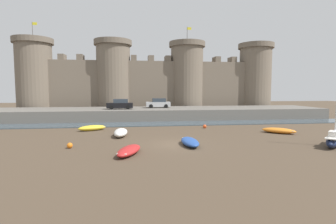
{
  "coord_description": "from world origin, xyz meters",
  "views": [
    {
      "loc": [
        -3.61,
        -22.73,
        4.87
      ],
      "look_at": [
        0.04,
        4.56,
        2.5
      ],
      "focal_mm": 28.0,
      "sensor_mm": 36.0,
      "label": 1
    }
  ],
  "objects_px": {
    "rowboat_midflat_centre": "(190,142)",
    "car_quay_west": "(120,104)",
    "mooring_buoy_near_channel": "(205,126)",
    "mooring_buoy_near_shore": "(70,146)",
    "rowboat_foreground_left": "(92,128)",
    "rowboat_near_channel_left": "(129,150)",
    "rowboat_foreground_centre": "(121,132)",
    "sailboat_near_channel_right": "(334,140)",
    "car_quay_centre_east": "(158,103)",
    "rowboat_foreground_right": "(279,130)"
  },
  "relations": [
    {
      "from": "rowboat_foreground_centre",
      "to": "car_quay_centre_east",
      "type": "distance_m",
      "value": 18.17
    },
    {
      "from": "sailboat_near_channel_right",
      "to": "car_quay_west",
      "type": "xyz_separation_m",
      "value": [
        -19.04,
        22.36,
        1.94
      ]
    },
    {
      "from": "rowboat_foreground_left",
      "to": "rowboat_midflat_centre",
      "type": "distance_m",
      "value": 13.7
    },
    {
      "from": "mooring_buoy_near_shore",
      "to": "rowboat_midflat_centre",
      "type": "bearing_deg",
      "value": -0.99
    },
    {
      "from": "sailboat_near_channel_right",
      "to": "rowboat_midflat_centre",
      "type": "distance_m",
      "value": 12.29
    },
    {
      "from": "sailboat_near_channel_right",
      "to": "rowboat_midflat_centre",
      "type": "relative_size",
      "value": 1.82
    },
    {
      "from": "sailboat_near_channel_right",
      "to": "rowboat_near_channel_left",
      "type": "distance_m",
      "value": 17.34
    },
    {
      "from": "sailboat_near_channel_right",
      "to": "car_quay_west",
      "type": "distance_m",
      "value": 29.43
    },
    {
      "from": "rowboat_foreground_right",
      "to": "mooring_buoy_near_shore",
      "type": "bearing_deg",
      "value": -167.52
    },
    {
      "from": "rowboat_foreground_right",
      "to": "rowboat_near_channel_left",
      "type": "bearing_deg",
      "value": -155.58
    },
    {
      "from": "rowboat_midflat_centre",
      "to": "sailboat_near_channel_right",
      "type": "bearing_deg",
      "value": -10.06
    },
    {
      "from": "mooring_buoy_near_shore",
      "to": "car_quay_west",
      "type": "height_order",
      "value": "car_quay_west"
    },
    {
      "from": "rowboat_near_channel_left",
      "to": "mooring_buoy_near_channel",
      "type": "xyz_separation_m",
      "value": [
        9.28,
        12.3,
        -0.09
      ]
    },
    {
      "from": "rowboat_foreground_centre",
      "to": "sailboat_near_channel_right",
      "type": "height_order",
      "value": "sailboat_near_channel_right"
    },
    {
      "from": "car_quay_centre_east",
      "to": "rowboat_foreground_centre",
      "type": "bearing_deg",
      "value": -108.1
    },
    {
      "from": "mooring_buoy_near_channel",
      "to": "rowboat_foreground_left",
      "type": "bearing_deg",
      "value": -179.62
    },
    {
      "from": "sailboat_near_channel_right",
      "to": "rowboat_foreground_right",
      "type": "bearing_deg",
      "value": 97.11
    },
    {
      "from": "rowboat_foreground_left",
      "to": "rowboat_near_channel_left",
      "type": "xyz_separation_m",
      "value": [
        4.5,
        -12.2,
        -0.01
      ]
    },
    {
      "from": "rowboat_near_channel_left",
      "to": "car_quay_centre_east",
      "type": "xyz_separation_m",
      "value": [
        4.63,
        25.1,
        2.21
      ]
    },
    {
      "from": "rowboat_foreground_right",
      "to": "sailboat_near_channel_right",
      "type": "bearing_deg",
      "value": -82.89
    },
    {
      "from": "mooring_buoy_near_channel",
      "to": "car_quay_centre_east",
      "type": "distance_m",
      "value": 13.81
    },
    {
      "from": "rowboat_foreground_left",
      "to": "rowboat_near_channel_left",
      "type": "bearing_deg",
      "value": -69.75
    },
    {
      "from": "mooring_buoy_near_channel",
      "to": "mooring_buoy_near_shore",
      "type": "height_order",
      "value": "mooring_buoy_near_shore"
    },
    {
      "from": "car_quay_west",
      "to": "rowboat_foreground_centre",
      "type": "bearing_deg",
      "value": -87.17
    },
    {
      "from": "rowboat_foreground_right",
      "to": "rowboat_midflat_centre",
      "type": "relative_size",
      "value": 0.97
    },
    {
      "from": "rowboat_foreground_left",
      "to": "rowboat_near_channel_left",
      "type": "height_order",
      "value": "rowboat_foreground_left"
    },
    {
      "from": "rowboat_midflat_centre",
      "to": "rowboat_near_channel_left",
      "type": "bearing_deg",
      "value": -153.88
    },
    {
      "from": "car_quay_centre_east",
      "to": "car_quay_west",
      "type": "xyz_separation_m",
      "value": [
        -6.34,
        -2.32,
        0.0
      ]
    },
    {
      "from": "rowboat_foreground_left",
      "to": "mooring_buoy_near_channel",
      "type": "relative_size",
      "value": 7.65
    },
    {
      "from": "mooring_buoy_near_channel",
      "to": "mooring_buoy_near_shore",
      "type": "xyz_separation_m",
      "value": [
        -14.19,
        -9.55,
        0.01
      ]
    },
    {
      "from": "rowboat_foreground_right",
      "to": "car_quay_centre_east",
      "type": "xyz_separation_m",
      "value": [
        -11.82,
        17.63,
        2.21
      ]
    },
    {
      "from": "rowboat_midflat_centre",
      "to": "car_quay_west",
      "type": "distance_m",
      "value": 21.49
    },
    {
      "from": "rowboat_foreground_centre",
      "to": "car_quay_centre_east",
      "type": "xyz_separation_m",
      "value": [
        5.61,
        17.15,
        2.12
      ]
    },
    {
      "from": "rowboat_foreground_right",
      "to": "mooring_buoy_near_shore",
      "type": "relative_size",
      "value": 7.67
    },
    {
      "from": "sailboat_near_channel_right",
      "to": "mooring_buoy_near_channel",
      "type": "height_order",
      "value": "sailboat_near_channel_right"
    },
    {
      "from": "rowboat_foreground_right",
      "to": "rowboat_foreground_left",
      "type": "bearing_deg",
      "value": 167.28
    },
    {
      "from": "rowboat_foreground_centre",
      "to": "rowboat_foreground_right",
      "type": "bearing_deg",
      "value": -1.58
    },
    {
      "from": "rowboat_foreground_right",
      "to": "sailboat_near_channel_right",
      "type": "xyz_separation_m",
      "value": [
        0.88,
        -7.05,
        0.27
      ]
    },
    {
      "from": "rowboat_foreground_centre",
      "to": "mooring_buoy_near_channel",
      "type": "height_order",
      "value": "rowboat_foreground_centre"
    },
    {
      "from": "rowboat_foreground_left",
      "to": "rowboat_midflat_centre",
      "type": "height_order",
      "value": "rowboat_foreground_left"
    },
    {
      "from": "rowboat_foreground_right",
      "to": "mooring_buoy_near_shore",
      "type": "distance_m",
      "value": 21.88
    },
    {
      "from": "rowboat_foreground_centre",
      "to": "mooring_buoy_near_shore",
      "type": "xyz_separation_m",
      "value": [
        -3.94,
        -5.21,
        -0.17
      ]
    },
    {
      "from": "mooring_buoy_near_channel",
      "to": "car_quay_west",
      "type": "xyz_separation_m",
      "value": [
        -10.98,
        10.49,
        2.3
      ]
    },
    {
      "from": "rowboat_midflat_centre",
      "to": "car_quay_west",
      "type": "relative_size",
      "value": 0.91
    },
    {
      "from": "rowboat_near_channel_left",
      "to": "rowboat_midflat_centre",
      "type": "bearing_deg",
      "value": 26.12
    },
    {
      "from": "rowboat_foreground_centre",
      "to": "mooring_buoy_near_shore",
      "type": "distance_m",
      "value": 6.53
    },
    {
      "from": "mooring_buoy_near_channel",
      "to": "car_quay_centre_east",
      "type": "relative_size",
      "value": 0.11
    },
    {
      "from": "rowboat_foreground_centre",
      "to": "mooring_buoy_near_channel",
      "type": "relative_size",
      "value": 8.34
    },
    {
      "from": "rowboat_midflat_centre",
      "to": "car_quay_west",
      "type": "xyz_separation_m",
      "value": [
        -6.94,
        20.22,
        2.2
      ]
    },
    {
      "from": "rowboat_foreground_left",
      "to": "rowboat_foreground_centre",
      "type": "bearing_deg",
      "value": -50.3
    }
  ]
}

